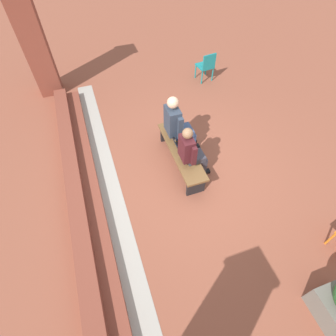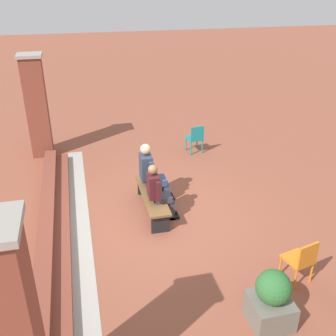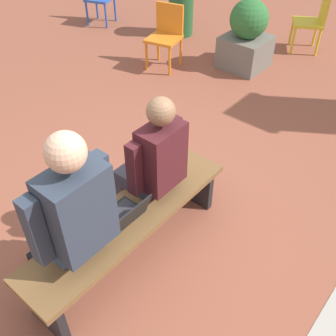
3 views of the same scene
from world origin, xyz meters
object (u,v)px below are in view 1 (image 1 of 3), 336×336
person_student (191,151)px  plastic_chair_near_bench_left (206,65)px  person_adult (178,124)px  laptop (180,146)px  bench (181,153)px

person_student → plastic_chair_near_bench_left: 3.61m
person_student → person_adult: size_ratio=0.90×
laptop → plastic_chair_near_bench_left: size_ratio=0.38×
laptop → bench: bearing=-167.2°
person_adult → laptop: size_ratio=4.47×
person_adult → laptop: (-0.38, 0.08, -0.25)m
bench → person_adult: size_ratio=1.26×
bench → person_adult: person_adult is taller
person_student → bench: bearing=11.2°
person_adult → plastic_chair_near_bench_left: (2.37, -1.77, -0.27)m
bench → laptop: laptop is taller
person_student → laptop: bearing=11.4°
person_student → person_adult: person_adult is taller
person_student → plastic_chair_near_bench_left: (3.13, -1.78, -0.22)m
laptop → plastic_chair_near_bench_left: 3.32m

